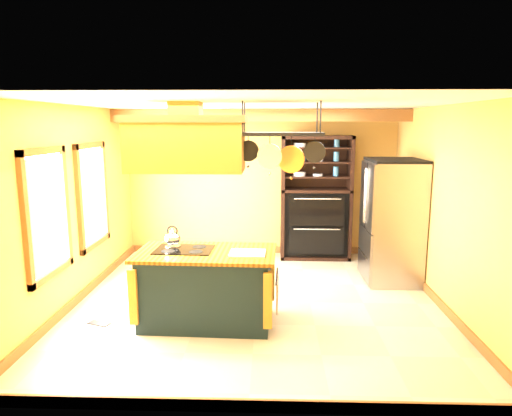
# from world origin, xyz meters

# --- Properties ---
(floor) EXTENTS (5.00, 5.00, 0.00)m
(floor) POSITION_xyz_m (0.00, 0.00, 0.00)
(floor) COLOR beige
(floor) RESTS_ON ground
(ceiling) EXTENTS (5.00, 5.00, 0.00)m
(ceiling) POSITION_xyz_m (0.00, 0.00, 2.70)
(ceiling) COLOR white
(ceiling) RESTS_ON wall_back
(wall_back) EXTENTS (5.00, 0.02, 2.70)m
(wall_back) POSITION_xyz_m (0.00, 2.50, 1.35)
(wall_back) COLOR gold
(wall_back) RESTS_ON floor
(wall_front) EXTENTS (5.00, 0.02, 2.70)m
(wall_front) POSITION_xyz_m (0.00, -2.50, 1.35)
(wall_front) COLOR gold
(wall_front) RESTS_ON floor
(wall_left) EXTENTS (0.02, 5.00, 2.70)m
(wall_left) POSITION_xyz_m (-2.50, 0.00, 1.35)
(wall_left) COLOR gold
(wall_left) RESTS_ON floor
(wall_right) EXTENTS (0.02, 5.00, 2.70)m
(wall_right) POSITION_xyz_m (2.50, 0.00, 1.35)
(wall_right) COLOR gold
(wall_right) RESTS_ON floor
(ceiling_beam) EXTENTS (5.00, 0.15, 0.20)m
(ceiling_beam) POSITION_xyz_m (0.00, 1.70, 2.59)
(ceiling_beam) COLOR #94572D
(ceiling_beam) RESTS_ON ceiling
(window_near) EXTENTS (0.06, 1.06, 1.56)m
(window_near) POSITION_xyz_m (-2.47, -0.80, 1.40)
(window_near) COLOR #94572D
(window_near) RESTS_ON wall_left
(window_far) EXTENTS (0.06, 1.06, 1.56)m
(window_far) POSITION_xyz_m (-2.47, 0.60, 1.40)
(window_far) COLOR #94572D
(window_far) RESTS_ON wall_left
(kitchen_island) EXTENTS (1.72, 1.00, 1.11)m
(kitchen_island) POSITION_xyz_m (-0.60, -0.69, 0.47)
(kitchen_island) COLOR #13242C
(kitchen_island) RESTS_ON floor
(range_hood) EXTENTS (1.41, 0.80, 0.80)m
(range_hood) POSITION_xyz_m (-0.80, -0.69, 2.24)
(range_hood) COLOR gold
(range_hood) RESTS_ON ceiling
(pot_rack) EXTENTS (1.02, 0.48, 0.83)m
(pot_rack) POSITION_xyz_m (0.30, -0.69, 2.24)
(pot_rack) COLOR black
(pot_rack) RESTS_ON ceiling
(refrigerator) EXTENTS (0.82, 0.96, 1.88)m
(refrigerator) POSITION_xyz_m (2.07, 0.99, 0.92)
(refrigerator) COLOR gray
(refrigerator) RESTS_ON floor
(hutch) EXTENTS (1.27, 0.58, 2.25)m
(hutch) POSITION_xyz_m (1.01, 2.26, 0.87)
(hutch) COLOR black
(hutch) RESTS_ON floor
(floor_register) EXTENTS (0.30, 0.21, 0.01)m
(floor_register) POSITION_xyz_m (-1.94, -0.78, 0.01)
(floor_register) COLOR black
(floor_register) RESTS_ON floor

